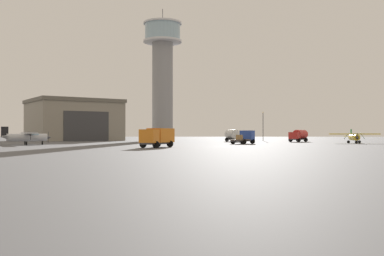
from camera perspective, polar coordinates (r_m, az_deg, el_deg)
The scene contains 10 objects.
ground_plane at distance 68.51m, azimuth 3.09°, elevation -2.44°, with size 400.00×400.00×0.00m, color #545456.
control_tower at distance 127.37m, azimuth -3.88°, elevation 7.71°, with size 11.09×11.09×38.23m.
hangar at distance 128.63m, azimuth -15.26°, elevation 0.99°, with size 31.28×30.82×11.60m.
airplane_silver at distance 83.19m, azimuth -20.89°, elevation -1.04°, with size 8.34×10.40×3.26m.
airplane_yellow at distance 96.78m, azimuth 20.48°, elevation -1.07°, with size 10.12×7.92×2.97m.
truck_box_orange at distance 63.91m, azimuth -4.52°, elevation -1.11°, with size 4.74×7.25×2.82m.
truck_fuel_tanker_red at distance 109.30m, azimuth 13.83°, elevation -0.92°, with size 5.56×6.22×2.95m.
truck_flatbed_blue at distance 86.89m, azimuth 6.94°, elevation -1.22°, with size 5.41×6.88×2.64m.
truck_fuel_tanker_white at distance 108.93m, azimuth 5.51°, elevation -0.90°, with size 4.54×6.91×3.04m.
light_post_west at distance 122.98m, azimuth 9.30°, elevation 0.61°, with size 0.44×0.44×8.12m.
Camera 1 is at (-2.28, -68.44, 2.08)m, focal length 40.68 mm.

